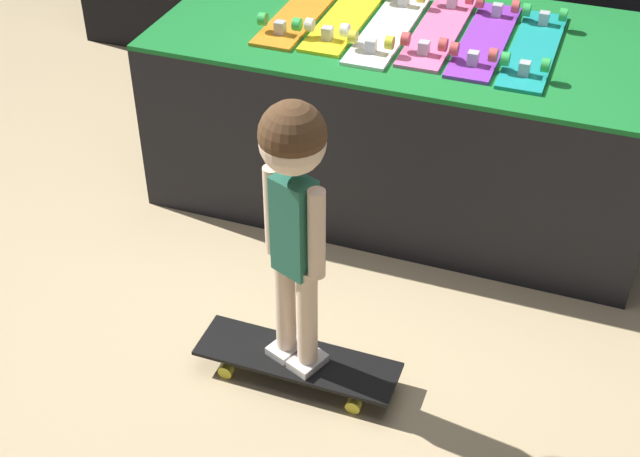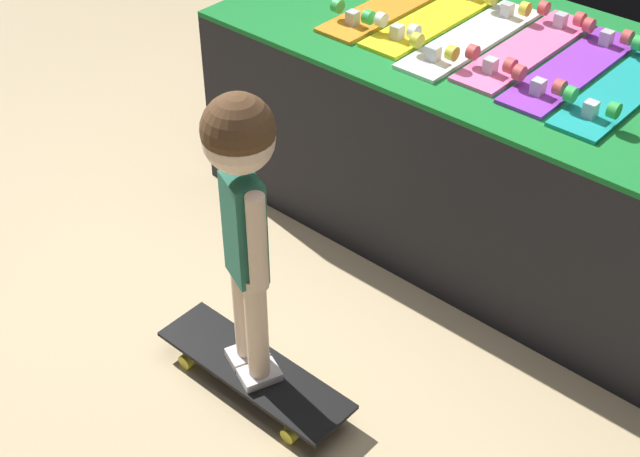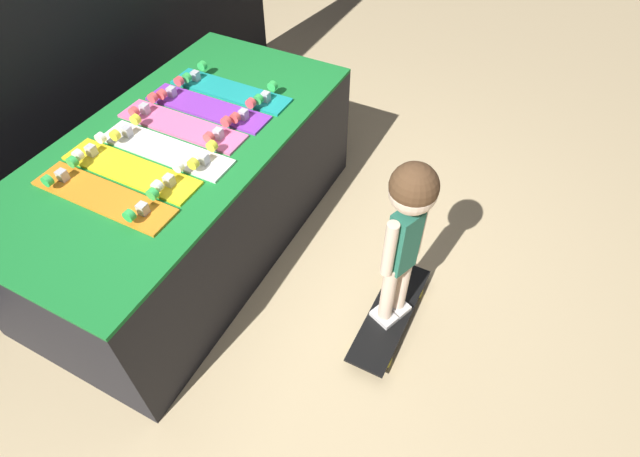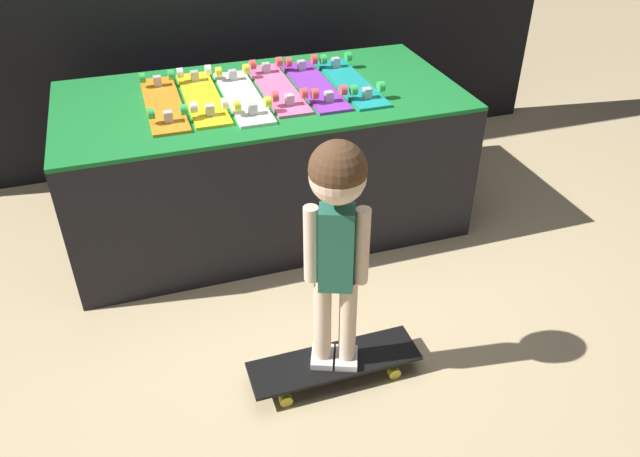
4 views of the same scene
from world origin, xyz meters
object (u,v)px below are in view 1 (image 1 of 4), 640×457
object	(u,v)px
skateboard_pink_on_rack	(438,29)
skateboard_teal_on_rack	(534,47)
skateboard_orange_on_rack	(301,10)
child	(294,192)
skateboard_purple_on_rack	(485,38)
skateboard_yellow_on_rack	(346,15)
skateboard_on_floor	(297,361)
skateboard_white_on_rack	(388,27)

from	to	relation	value
skateboard_pink_on_rack	skateboard_teal_on_rack	world-z (taller)	same
skateboard_orange_on_rack	child	world-z (taller)	child
skateboard_purple_on_rack	skateboard_teal_on_rack	size ratio (longest dim) A/B	1.00
skateboard_yellow_on_rack	skateboard_on_floor	distance (m)	1.49
skateboard_orange_on_rack	skateboard_purple_on_rack	xyz separation A→B (m)	(0.78, -0.00, 0.00)
skateboard_purple_on_rack	skateboard_on_floor	xyz separation A→B (m)	(-0.32, -1.27, -0.71)
skateboard_orange_on_rack	skateboard_white_on_rack	world-z (taller)	same
skateboard_pink_on_rack	child	size ratio (longest dim) A/B	0.72
skateboard_yellow_on_rack	skateboard_teal_on_rack	bearing A→B (deg)	-2.54
skateboard_pink_on_rack	skateboard_teal_on_rack	bearing A→B (deg)	-5.65
skateboard_yellow_on_rack	skateboard_purple_on_rack	bearing A→B (deg)	-1.77
skateboard_on_floor	skateboard_teal_on_rack	bearing A→B (deg)	67.54
skateboard_yellow_on_rack	skateboard_on_floor	bearing A→B (deg)	-78.29
skateboard_pink_on_rack	skateboard_teal_on_rack	distance (m)	0.39
skateboard_orange_on_rack	child	size ratio (longest dim) A/B	0.72
skateboard_teal_on_rack	child	size ratio (longest dim) A/B	0.72
skateboard_white_on_rack	skateboard_teal_on_rack	distance (m)	0.59
skateboard_orange_on_rack	skateboard_teal_on_rack	world-z (taller)	same
skateboard_on_floor	skateboard_white_on_rack	bearing A→B (deg)	93.26
skateboard_orange_on_rack	skateboard_yellow_on_rack	distance (m)	0.20
skateboard_orange_on_rack	skateboard_teal_on_rack	size ratio (longest dim) A/B	1.00
skateboard_yellow_on_rack	skateboard_white_on_rack	bearing A→B (deg)	-13.90
skateboard_yellow_on_rack	child	bearing A→B (deg)	-78.29
skateboard_pink_on_rack	skateboard_purple_on_rack	bearing A→B (deg)	-6.48
skateboard_pink_on_rack	child	distance (m)	1.30
skateboard_orange_on_rack	skateboard_teal_on_rack	bearing A→B (deg)	-1.20
skateboard_teal_on_rack	skateboard_pink_on_rack	bearing A→B (deg)	174.35
skateboard_purple_on_rack	child	distance (m)	1.31
skateboard_pink_on_rack	child	world-z (taller)	child
skateboard_orange_on_rack	skateboard_pink_on_rack	distance (m)	0.59
skateboard_white_on_rack	skateboard_purple_on_rack	distance (m)	0.39
skateboard_white_on_rack	skateboard_purple_on_rack	world-z (taller)	same
skateboard_purple_on_rack	child	xyz separation A→B (m)	(-0.32, -1.27, 0.01)
skateboard_yellow_on_rack	child	world-z (taller)	child
skateboard_orange_on_rack	skateboard_on_floor	bearing A→B (deg)	-70.02
skateboard_pink_on_rack	skateboard_purple_on_rack	distance (m)	0.20
skateboard_pink_on_rack	skateboard_on_floor	xyz separation A→B (m)	(-0.13, -1.29, -0.71)
skateboard_white_on_rack	skateboard_on_floor	distance (m)	1.43
skateboard_purple_on_rack	skateboard_teal_on_rack	world-z (taller)	same
skateboard_purple_on_rack	skateboard_on_floor	bearing A→B (deg)	-104.23
skateboard_yellow_on_rack	skateboard_white_on_rack	distance (m)	0.20
skateboard_teal_on_rack	child	bearing A→B (deg)	-112.46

